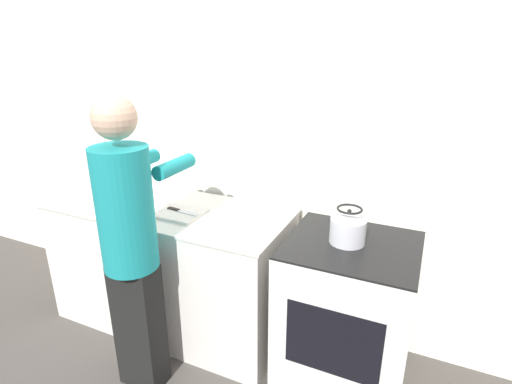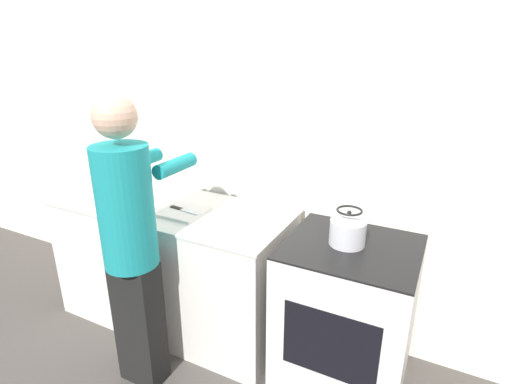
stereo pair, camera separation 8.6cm
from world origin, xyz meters
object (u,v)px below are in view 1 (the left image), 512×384
at_px(knife, 182,211).
at_px(kettle, 348,228).
at_px(person, 131,240).
at_px(cutting_board, 178,213).
at_px(bowl_prep, 111,189).
at_px(canister_jar, 102,174).
at_px(oven, 346,313).

xyz_separation_m(knife, kettle, (1.06, 0.06, 0.06)).
xyz_separation_m(person, knife, (-0.00, 0.48, -0.02)).
distance_m(knife, kettle, 1.06).
height_order(person, knife, person).
height_order(cutting_board, knife, knife).
height_order(bowl_prep, canister_jar, canister_jar).
bearing_deg(bowl_prep, person, -40.24).
xyz_separation_m(person, kettle, (1.05, 0.55, 0.04)).
bearing_deg(canister_jar, oven, -5.71).
bearing_deg(bowl_prep, cutting_board, -8.86).
distance_m(oven, bowl_prep, 1.84).
relative_size(cutting_board, knife, 1.27).
bearing_deg(oven, knife, -177.18).
distance_m(person, bowl_prep, 0.90).
bearing_deg(cutting_board, canister_jar, 163.74).
relative_size(cutting_board, kettle, 1.51).
bearing_deg(knife, person, -83.10).
xyz_separation_m(oven, canister_jar, (-2.01, 0.20, 0.54)).
relative_size(person, cutting_board, 5.57).
bearing_deg(canister_jar, cutting_board, -16.26).
xyz_separation_m(oven, knife, (-1.09, -0.05, 0.48)).
distance_m(oven, cutting_board, 1.21).
bearing_deg(person, bowl_prep, 139.76).
distance_m(person, cutting_board, 0.48).
relative_size(person, kettle, 8.38).
bearing_deg(kettle, cutting_board, -176.37).
xyz_separation_m(oven, kettle, (-0.03, 0.01, 0.54)).
height_order(oven, bowl_prep, bowl_prep).
xyz_separation_m(kettle, canister_jar, (-1.97, 0.19, -0.01)).
distance_m(oven, person, 1.31).
distance_m(bowl_prep, canister_jar, 0.29).
bearing_deg(kettle, person, -152.63).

